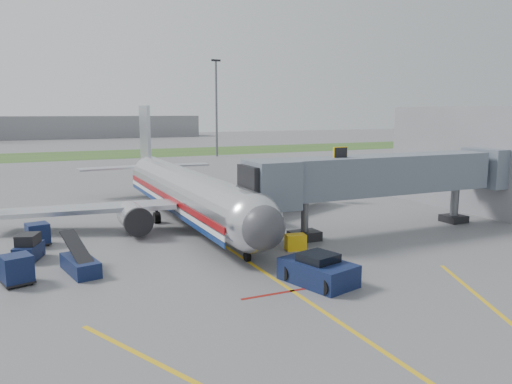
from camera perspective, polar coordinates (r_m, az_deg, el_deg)
name	(u,v)px	position (r m, az deg, el deg)	size (l,w,h in m)	color
ground	(260,270)	(30.70, 0.51, -8.88)	(400.00, 400.00, 0.00)	#565659
grass_strip	(88,155)	(117.45, -18.63, 4.03)	(300.00, 25.00, 0.01)	#2D4C1E
apron_markings	(327,314)	(24.63, 8.10, -13.62)	(21.52, 50.00, 0.01)	gold
airliner	(186,191)	(44.01, -7.98, 0.10)	(32.10, 35.67, 10.25)	silver
jet_bridge	(380,176)	(40.66, 14.03, 1.77)	(25.30, 4.00, 6.90)	slate
terminal	(484,156)	(56.12, 24.61, 3.72)	(10.00, 16.00, 10.00)	slate
light_mast_right	(216,106)	(108.11, -4.55, 9.80)	(2.00, 0.44, 20.40)	#595B60
distant_terminal	(32,127)	(196.49, -24.21, 6.75)	(120.00, 14.00, 8.00)	slate
pushback_tug	(318,271)	(28.43, 7.10, -8.92)	(3.53, 4.64, 1.71)	#0B1C34
baggage_tug	(29,249)	(35.65, -24.55, -5.90)	(2.05, 2.74, 1.71)	#0B1C34
baggage_cart_a	(38,234)	(39.13, -23.67, -4.44)	(1.77, 1.77, 1.62)	#0B1C34
baggage_cart_c	(17,270)	(30.95, -25.67, -8.00)	(1.91, 1.91, 1.67)	#0B1C34
belt_loader	(80,264)	(31.83, -19.47, -7.76)	(2.11, 4.54, 2.14)	#0B1C34
ground_power_cart	(295,242)	(34.92, 4.54, -5.74)	(1.54, 1.19, 1.10)	#E8B10D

